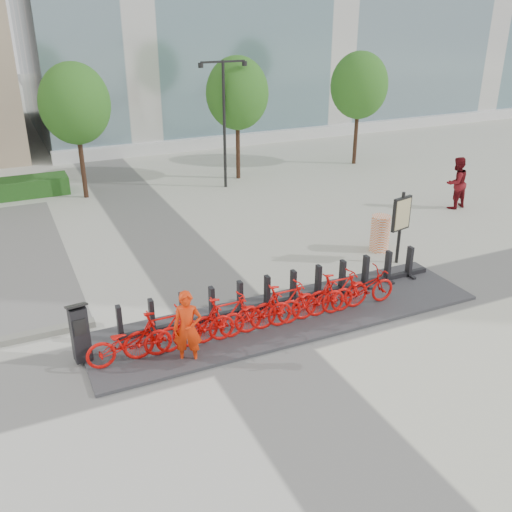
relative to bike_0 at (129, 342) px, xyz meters
name	(u,v)px	position (x,y,z in m)	size (l,w,h in m)	color
ground	(244,335)	(2.60, 0.05, -0.55)	(120.00, 120.00, 0.00)	beige
tree_1	(75,104)	(1.10, 12.05, 3.04)	(2.60, 2.60, 5.10)	#302016
tree_2	(237,93)	(7.60, 12.05, 3.04)	(2.60, 2.60, 5.10)	#302016
tree_3	(359,86)	(13.60, 12.05, 3.04)	(2.60, 2.60, 5.10)	#302016
streetlamp	(224,110)	(6.60, 11.05, 2.58)	(2.00, 0.20, 5.00)	black
dock_pad	(288,316)	(3.90, 0.35, -0.51)	(9.60, 2.40, 0.08)	#37373B
dock_rail_posts	(282,290)	(3.96, 0.82, -0.05)	(8.02, 0.50, 0.85)	black
bike_0	(129,342)	(0.00, 0.00, 0.00)	(0.63, 1.80, 0.94)	red
bike_1	(163,332)	(0.72, 0.00, 0.05)	(0.49, 1.74, 1.05)	red
bike_2	(195,327)	(1.44, 0.00, 0.00)	(0.63, 1.80, 0.94)	red
bike_3	(226,317)	(2.16, 0.00, 0.05)	(0.49, 1.74, 1.05)	red
bike_4	(256,313)	(2.88, 0.00, 0.00)	(0.63, 1.80, 0.94)	red
bike_5	(284,304)	(3.60, 0.00, 0.05)	(0.49, 1.74, 1.05)	red
bike_6	(311,300)	(4.32, 0.00, 0.00)	(0.63, 1.80, 0.94)	red
bike_7	(338,292)	(5.04, 0.00, 0.05)	(0.49, 1.74, 1.05)	red
bike_8	(362,288)	(5.76, 0.00, 0.00)	(0.63, 1.80, 0.94)	red
kiosk	(80,333)	(-0.89, 0.48, 0.18)	(0.45, 0.39, 1.36)	black
worker_red	(188,329)	(1.13, -0.45, 0.28)	(0.60, 0.40, 1.66)	red
pedestrian	(456,183)	(13.29, 5.02, 0.40)	(0.93, 0.72, 1.91)	maroon
construction_barrel	(380,233)	(8.36, 2.84, 0.00)	(0.58, 0.58, 1.11)	#FF6111
map_sign	(401,217)	(8.29, 1.87, 0.87)	(0.71, 0.27, 2.14)	black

